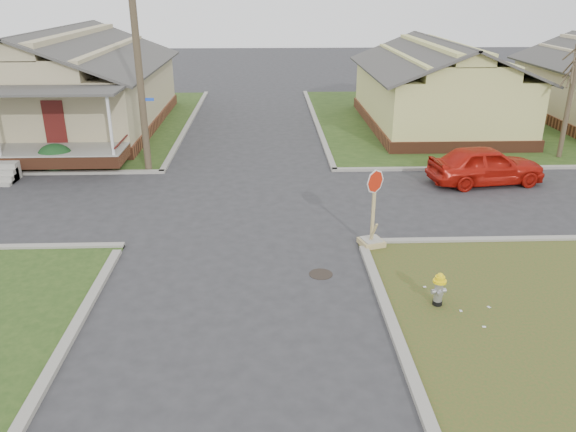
{
  "coord_description": "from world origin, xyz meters",
  "views": [
    {
      "loc": [
        0.81,
        -13.86,
        7.19
      ],
      "look_at": [
        1.37,
        1.0,
        1.1
      ],
      "focal_mm": 35.0,
      "sensor_mm": 36.0,
      "label": 1
    }
  ],
  "objects_px": {
    "stop_sign": "(372,229)",
    "red_sedan": "(486,165)",
    "fire_hydrant": "(439,287)",
    "utility_pole": "(138,57)"
  },
  "relations": [
    {
      "from": "utility_pole",
      "to": "red_sedan",
      "type": "relative_size",
      "value": 2.03
    },
    {
      "from": "stop_sign",
      "to": "red_sedan",
      "type": "bearing_deg",
      "value": 28.37
    },
    {
      "from": "stop_sign",
      "to": "red_sedan",
      "type": "distance_m",
      "value": 7.81
    },
    {
      "from": "red_sedan",
      "to": "stop_sign",
      "type": "bearing_deg",
      "value": 128.03
    },
    {
      "from": "fire_hydrant",
      "to": "stop_sign",
      "type": "xyz_separation_m",
      "value": [
        -1.0,
        3.43,
        0.04
      ]
    },
    {
      "from": "utility_pole",
      "to": "stop_sign",
      "type": "xyz_separation_m",
      "value": [
        8.06,
        -7.7,
        -4.1
      ]
    },
    {
      "from": "utility_pole",
      "to": "fire_hydrant",
      "type": "relative_size",
      "value": 10.47
    },
    {
      "from": "fire_hydrant",
      "to": "stop_sign",
      "type": "distance_m",
      "value": 3.58
    },
    {
      "from": "utility_pole",
      "to": "stop_sign",
      "type": "height_order",
      "value": "utility_pole"
    },
    {
      "from": "utility_pole",
      "to": "fire_hydrant",
      "type": "bearing_deg",
      "value": -50.84
    }
  ]
}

